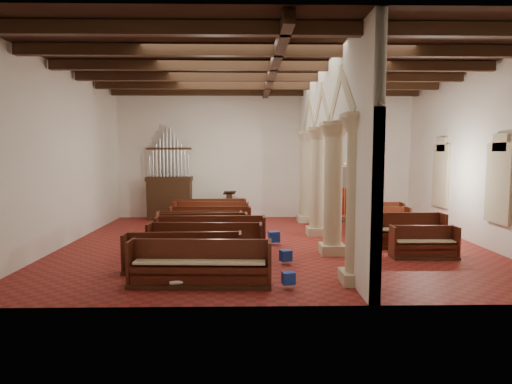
% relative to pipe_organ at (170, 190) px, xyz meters
% --- Properties ---
extents(floor, '(14.00, 14.00, 0.00)m').
position_rel_pipe_organ_xyz_m(floor, '(4.50, -5.50, -1.37)').
color(floor, maroon).
rests_on(floor, ground).
extents(ceiling, '(14.00, 14.00, 0.00)m').
position_rel_pipe_organ_xyz_m(ceiling, '(4.50, -5.50, 4.63)').
color(ceiling, '#321B10').
rests_on(ceiling, wall_back).
extents(wall_back, '(14.00, 0.02, 6.00)m').
position_rel_pipe_organ_xyz_m(wall_back, '(4.50, 0.50, 1.63)').
color(wall_back, white).
rests_on(wall_back, floor).
extents(wall_front, '(14.00, 0.02, 6.00)m').
position_rel_pipe_organ_xyz_m(wall_front, '(4.50, -11.50, 1.63)').
color(wall_front, white).
rests_on(wall_front, floor).
extents(wall_left, '(0.02, 12.00, 6.00)m').
position_rel_pipe_organ_xyz_m(wall_left, '(-2.50, -5.50, 1.63)').
color(wall_left, white).
rests_on(wall_left, floor).
extents(wall_right, '(0.02, 12.00, 6.00)m').
position_rel_pipe_organ_xyz_m(wall_right, '(11.50, -5.50, 1.63)').
color(wall_right, white).
rests_on(wall_right, floor).
extents(ceiling_beams, '(13.80, 11.80, 0.30)m').
position_rel_pipe_organ_xyz_m(ceiling_beams, '(4.50, -5.50, 4.45)').
color(ceiling_beams, '#371E11').
rests_on(ceiling_beams, wall_back).
extents(arcade, '(0.90, 11.90, 6.00)m').
position_rel_pipe_organ_xyz_m(arcade, '(6.30, -5.50, 2.19)').
color(arcade, '#BAAD8A').
rests_on(arcade, floor).
extents(window_right_a, '(0.03, 1.00, 2.20)m').
position_rel_pipe_organ_xyz_m(window_right_a, '(11.48, -7.00, 0.83)').
color(window_right_a, '#357860').
rests_on(window_right_a, wall_right).
extents(window_right_b, '(0.03, 1.00, 2.20)m').
position_rel_pipe_organ_xyz_m(window_right_b, '(11.48, -3.00, 0.83)').
color(window_right_b, '#357860').
rests_on(window_right_b, wall_right).
extents(window_back, '(1.00, 0.03, 2.20)m').
position_rel_pipe_organ_xyz_m(window_back, '(9.50, 0.48, 0.83)').
color(window_back, '#357860').
rests_on(window_back, wall_back).
extents(pipe_organ, '(2.10, 0.85, 4.40)m').
position_rel_pipe_organ_xyz_m(pipe_organ, '(0.00, 0.00, 0.00)').
color(pipe_organ, '#371E11').
rests_on(pipe_organ, floor).
extents(lectern, '(0.62, 0.64, 1.35)m').
position_rel_pipe_organ_xyz_m(lectern, '(2.80, -0.01, -0.81)').
color(lectern, '#372511').
rests_on(lectern, floor).
extents(dossal_curtain, '(1.80, 0.07, 2.17)m').
position_rel_pipe_organ_xyz_m(dossal_curtain, '(8.00, 0.42, -0.21)').
color(dossal_curtain, maroon).
rests_on(dossal_curtain, floor).
extents(processional_banner, '(0.58, 0.74, 2.69)m').
position_rel_pipe_organ_xyz_m(processional_banner, '(8.03, -1.05, -0.53)').
color(processional_banner, '#371E11').
rests_on(processional_banner, floor).
extents(hymnal_box_a, '(0.33, 0.29, 0.28)m').
position_rel_pipe_organ_xyz_m(hymnal_box_a, '(4.62, -10.34, -1.13)').
color(hymnal_box_a, navy).
rests_on(hymnal_box_a, floor).
extents(hymnal_box_b, '(0.38, 0.34, 0.31)m').
position_rel_pipe_organ_xyz_m(hymnal_box_b, '(4.75, -8.23, -1.12)').
color(hymnal_box_b, '#16279B').
rests_on(hymnal_box_b, floor).
extents(hymnal_box_c, '(0.41, 0.35, 0.36)m').
position_rel_pipe_organ_xyz_m(hymnal_box_c, '(4.57, -5.71, -1.09)').
color(hymnal_box_c, '#16179B').
rests_on(hymnal_box_c, floor).
extents(tube_heater_a, '(0.86, 0.34, 0.09)m').
position_rel_pipe_organ_xyz_m(tube_heater_a, '(2.30, -10.30, -1.21)').
color(tube_heater_a, white).
rests_on(tube_heater_a, floor).
extents(tube_heater_b, '(1.07, 0.34, 0.11)m').
position_rel_pipe_organ_xyz_m(tube_heater_b, '(2.46, -8.95, -1.21)').
color(tube_heater_b, silver).
rests_on(tube_heater_b, floor).
extents(nave_pew_0, '(3.39, 0.86, 1.09)m').
position_rel_pipe_organ_xyz_m(nave_pew_0, '(2.55, -10.12, -1.01)').
color(nave_pew_0, '#371E11').
rests_on(nave_pew_0, floor).
extents(nave_pew_1, '(3.12, 0.78, 1.03)m').
position_rel_pipe_organ_xyz_m(nave_pew_1, '(1.96, -8.91, -1.03)').
color(nave_pew_1, '#371E11').
rests_on(nave_pew_1, floor).
extents(nave_pew_2, '(3.35, 0.88, 1.10)m').
position_rel_pipe_organ_xyz_m(nave_pew_2, '(2.43, -7.76, -1.01)').
color(nave_pew_2, '#371E11').
rests_on(nave_pew_2, floor).
extents(nave_pew_3, '(3.48, 0.80, 1.12)m').
position_rel_pipe_organ_xyz_m(nave_pew_3, '(2.49, -6.59, -1.00)').
color(nave_pew_3, '#371E11').
rests_on(nave_pew_3, floor).
extents(nave_pew_4, '(3.06, 0.89, 1.10)m').
position_rel_pipe_organ_xyz_m(nave_pew_4, '(2.15, -5.85, -1.01)').
color(nave_pew_4, '#371E11').
rests_on(nave_pew_4, floor).
extents(nave_pew_5, '(3.05, 0.73, 1.02)m').
position_rel_pipe_organ_xyz_m(nave_pew_5, '(1.93, -4.83, -1.04)').
color(nave_pew_5, '#371E11').
rests_on(nave_pew_5, floor).
extents(nave_pew_6, '(3.16, 0.73, 1.04)m').
position_rel_pipe_organ_xyz_m(nave_pew_6, '(2.23, -3.59, -1.03)').
color(nave_pew_6, '#371E11').
rests_on(nave_pew_6, floor).
extents(nave_pew_7, '(3.12, 0.91, 1.08)m').
position_rel_pipe_organ_xyz_m(nave_pew_7, '(2.16, -2.44, -1.01)').
color(nave_pew_7, '#371E11').
rests_on(nave_pew_7, floor).
extents(nave_pew_8, '(3.19, 0.87, 1.10)m').
position_rel_pipe_organ_xyz_m(nave_pew_8, '(2.01, -1.49, -1.01)').
color(nave_pew_8, '#371E11').
rests_on(nave_pew_8, floor).
extents(aisle_pew_0, '(1.96, 0.67, 0.96)m').
position_rel_pipe_organ_xyz_m(aisle_pew_0, '(8.94, -7.58, -1.05)').
color(aisle_pew_0, '#371E11').
rests_on(aisle_pew_0, floor).
extents(aisle_pew_1, '(2.23, 0.77, 1.14)m').
position_rel_pipe_organ_xyz_m(aisle_pew_1, '(9.06, -6.16, -0.99)').
color(aisle_pew_1, '#371E11').
rests_on(aisle_pew_1, floor).
extents(aisle_pew_2, '(1.77, 0.68, 0.99)m').
position_rel_pipe_organ_xyz_m(aisle_pew_2, '(9.14, -5.27, -1.04)').
color(aisle_pew_2, '#371E11').
rests_on(aisle_pew_2, floor).
extents(aisle_pew_3, '(2.01, 0.83, 1.07)m').
position_rel_pipe_organ_xyz_m(aisle_pew_3, '(8.80, -4.09, -1.01)').
color(aisle_pew_3, '#371E11').
rests_on(aisle_pew_3, floor).
extents(aisle_pew_4, '(1.99, 0.84, 1.15)m').
position_rel_pipe_organ_xyz_m(aisle_pew_4, '(8.87, -3.22, -0.98)').
color(aisle_pew_4, '#371E11').
rests_on(aisle_pew_4, floor).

